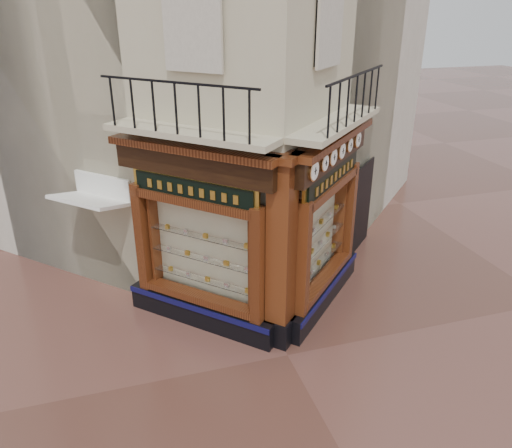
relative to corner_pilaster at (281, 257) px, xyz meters
name	(u,v)px	position (x,y,z in m)	size (l,w,h in m)	color
ground	(288,355)	(0.00, -0.50, -1.95)	(80.00, 80.00, 0.00)	#553127
main_building	(211,19)	(0.00, 5.66, 4.05)	(8.00, 8.00, 12.00)	#C3B998
neighbour_left	(111,35)	(-2.47, 8.13, 3.55)	(8.00, 8.00, 11.00)	beige
neighbour_right	(272,33)	(2.47, 8.13, 3.55)	(8.00, 8.00, 11.00)	beige
shopfront_left	(198,241)	(-1.41, 1.07, 0.03)	(2.86, 2.86, 3.98)	black
shopfront_right	(326,225)	(1.41, 1.07, 0.03)	(2.86, 2.86, 3.98)	black
corner_pilaster	(281,257)	(0.00, 0.00, 0.00)	(0.85, 0.85, 3.98)	black
balcony	(266,127)	(0.00, 0.99, 2.27)	(5.94, 2.97, 1.03)	#C3B998
clock_a	(314,171)	(0.57, -0.03, 1.67)	(0.32, 0.32, 0.40)	#CA8743
clock_b	(324,163)	(0.95, 0.34, 1.67)	(0.28, 0.28, 0.34)	#CA8743
clock_c	(333,157)	(1.27, 0.66, 1.67)	(0.30, 0.30, 0.37)	#CA8743
clock_d	(342,151)	(1.63, 1.02, 1.67)	(0.29, 0.29, 0.36)	#CA8743
clock_e	(349,145)	(1.98, 1.38, 1.67)	(0.26, 0.26, 0.32)	#CA8743
clock_f	(358,139)	(2.37, 1.77, 1.67)	(0.30, 0.30, 0.38)	#CA8743
awning	(103,297)	(-3.46, 2.75, -1.95)	(1.58, 0.95, 0.08)	white
signboard_left	(193,190)	(-1.46, 1.01, 1.15)	(2.08, 2.08, 0.56)	gold
signboard_right	(333,176)	(1.46, 1.01, 1.15)	(2.16, 2.16, 0.58)	gold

